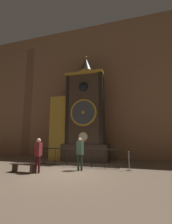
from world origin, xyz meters
TOP-DOWN VIEW (x-y plane):
  - ground_plane at (0.00, 0.00)m, footprint 28.00×28.00m
  - cathedral_back_wall at (-0.09, 5.38)m, footprint 24.00×0.32m
  - clock_tower at (-0.53, 3.80)m, footprint 4.55×1.80m
  - railing_fence at (-0.30, 1.60)m, footprint 5.55×0.05m
  - visitor_near at (-1.41, -0.43)m, footprint 0.38×0.29m
  - visitor_far at (0.46, 0.69)m, footprint 0.39×0.30m
  - stanchion_post at (3.00, 1.38)m, footprint 0.28×0.28m
  - visitor_bench at (-2.16, -0.50)m, footprint 1.31×0.40m

SIDE VIEW (x-z plane):
  - ground_plane at x=0.00m, z-range 0.00..0.00m
  - visitor_bench at x=-2.16m, z-range 0.09..0.53m
  - stanchion_post at x=3.00m, z-range -0.18..0.83m
  - railing_fence at x=-0.30m, z-range 0.06..1.13m
  - visitor_far at x=0.46m, z-range 0.17..1.89m
  - visitor_near at x=-1.41m, z-range 0.18..1.88m
  - clock_tower at x=-0.53m, z-range -0.84..7.56m
  - cathedral_back_wall at x=-0.09m, z-range -0.01..12.24m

